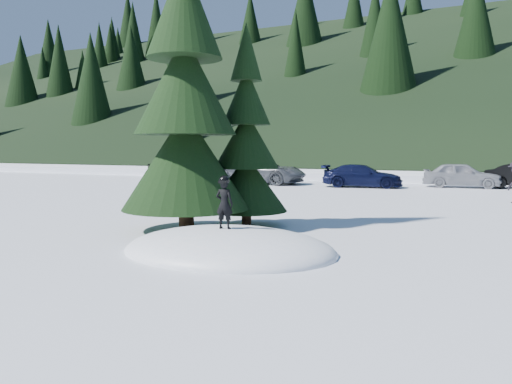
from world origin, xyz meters
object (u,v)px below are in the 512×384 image
at_px(car_2, 261,171).
at_px(child_skier, 224,204).
at_px(car_1, 193,170).
at_px(spruce_short, 246,148).
at_px(car_0, 174,168).
at_px(car_3, 362,176).
at_px(car_4, 462,175).
at_px(spruce_tall, 185,98).

bearing_deg(car_2, child_skier, -155.50).
xyz_separation_m(car_1, car_2, (5.49, -1.17, 0.07)).
bearing_deg(spruce_short, car_1, 126.82).
relative_size(car_0, car_3, 0.92).
height_order(car_0, car_4, car_4).
xyz_separation_m(car_1, car_3, (11.52, -1.32, -0.06)).
bearing_deg(car_3, child_skier, 176.63).
height_order(spruce_short, car_1, spruce_short).
bearing_deg(car_0, car_1, -154.82).
relative_size(child_skier, car_3, 0.24).
relative_size(spruce_tall, spruce_short, 1.60).
bearing_deg(car_0, spruce_short, -165.52).
bearing_deg(car_3, car_1, 75.22).
height_order(spruce_tall, child_skier, spruce_tall).
height_order(child_skier, car_4, child_skier).
distance_m(car_0, car_4, 20.01).
bearing_deg(spruce_short, spruce_tall, -125.54).
bearing_deg(car_1, spruce_tall, -133.56).
distance_m(car_1, car_3, 11.59).
xyz_separation_m(child_skier, car_0, (-16.59, 22.13, -0.32)).
height_order(car_1, car_2, car_2).
distance_m(spruce_short, car_2, 16.08).
height_order(spruce_short, car_0, spruce_short).
xyz_separation_m(spruce_tall, car_1, (-10.87, 17.26, -2.65)).
distance_m(car_0, car_2, 9.96).
bearing_deg(car_4, spruce_tall, 160.99).
height_order(spruce_tall, car_4, spruce_tall).
height_order(car_1, car_3, car_1).
bearing_deg(child_skier, car_4, -104.34).
bearing_deg(car_1, child_skier, -131.54).
height_order(spruce_tall, car_0, spruce_tall).
relative_size(car_0, car_4, 0.98).
bearing_deg(car_2, car_1, 79.73).
height_order(car_2, car_4, car_2).
bearing_deg(car_3, car_4, -73.92).
height_order(spruce_tall, spruce_short, spruce_tall).
xyz_separation_m(car_0, car_2, (9.05, -4.16, 0.08)).
height_order(spruce_short, child_skier, spruce_short).
xyz_separation_m(car_0, car_4, (19.90, -2.13, 0.01)).
xyz_separation_m(car_1, car_4, (16.34, 0.85, 0.00)).
xyz_separation_m(spruce_tall, child_skier, (2.15, -1.88, -2.34)).
xyz_separation_m(child_skier, car_2, (-7.54, 17.97, -0.24)).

